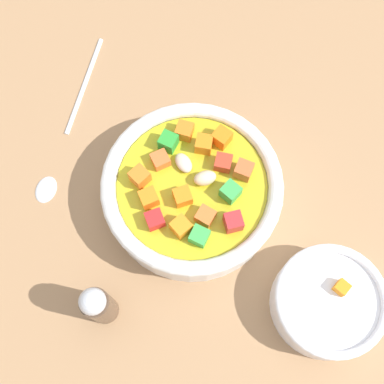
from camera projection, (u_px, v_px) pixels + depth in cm
name	position (u px, v px, depth cm)	size (l,w,h in cm)	color
ground_plane	(192.00, 202.00, 59.62)	(140.00, 140.00, 2.00)	#9E754F
soup_bowl_main	(192.00, 190.00, 55.67)	(19.86, 19.86, 6.85)	white
spoon	(63.00, 141.00, 60.76)	(19.97, 14.60, 0.81)	silver
side_bowl_small	(328.00, 302.00, 52.45)	(11.73, 11.73, 5.16)	white
pepper_shaker	(98.00, 305.00, 50.26)	(2.95, 2.95, 8.99)	#4C3828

